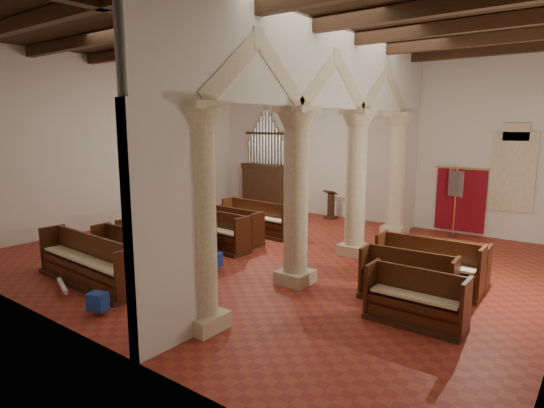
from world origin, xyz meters
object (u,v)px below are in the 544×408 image
at_px(lectern, 331,207).
at_px(processional_banner, 454,213).
at_px(nave_pew_0, 88,269).
at_px(aisle_pew_0, 415,306).
at_px(pipe_organ, 266,178).

distance_m(lectern, processional_banner, 4.74).
height_order(nave_pew_0, aisle_pew_0, nave_pew_0).
bearing_deg(pipe_organ, nave_pew_0, -76.00).
relative_size(processional_banner, aisle_pew_0, 1.30).
distance_m(processional_banner, aisle_pew_0, 7.46).
relative_size(lectern, nave_pew_0, 0.33).
height_order(pipe_organ, lectern, pipe_organ).
bearing_deg(pipe_organ, processional_banner, -1.43).
xyz_separation_m(pipe_organ, lectern, (3.26, -0.01, -0.90)).
bearing_deg(lectern, pipe_organ, -176.07).
bearing_deg(processional_banner, lectern, -162.44).
height_order(lectern, aisle_pew_0, lectern).
bearing_deg(pipe_organ, aisle_pew_0, -38.85).
bearing_deg(lectern, nave_pew_0, -90.33).
xyz_separation_m(pipe_organ, processional_banner, (7.99, -0.20, -0.57)).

